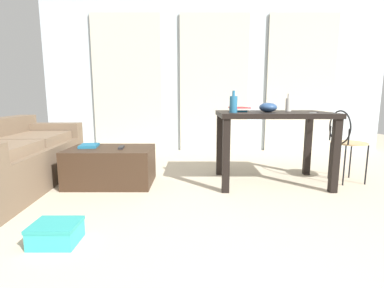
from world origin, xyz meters
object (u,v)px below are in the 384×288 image
Objects in this scene: scissors at (316,113)px; couch at (12,160)px; bottle_near at (234,104)px; bowl at (269,107)px; craft_table at (273,123)px; book_stack at (239,109)px; shoebox at (57,233)px; bottle_far at (289,104)px; wire_chair at (345,138)px; magazine at (90,146)px; coffee_table at (112,166)px; tv_remote_primary at (122,147)px.

couch is at bearing 179.39° from scissors.
bowl is at bearing 12.59° from bottle_near.
craft_table is 0.39m from book_stack.
shoebox is (-1.75, -1.34, -0.59)m from craft_table.
bowl is at bearing -146.85° from bottle_far.
wire_chair is 2.81m from magazine.
shoebox is at bearing -151.91° from wire_chair.
shoebox is at bearing -143.33° from bottle_far.
coffee_table is 0.34m from magazine.
bottle_near is at bearing -14.06° from magazine.
bowl reaches higher than coffee_table.
bowl is (0.38, 0.08, -0.04)m from bottle_near.
coffee_table is 5.88× the size of tv_remote_primary.
coffee_table is at bearing -178.29° from wire_chair.
book_stack is (-0.36, 0.05, 0.15)m from craft_table.
shoebox is (-1.39, -1.39, -0.74)m from book_stack.
coffee_table is at bearing -175.80° from book_stack.
tv_remote_primary is 0.39m from magazine.
wire_chair is 4.30× the size of bowl.
magazine is (-2.20, -0.10, -0.45)m from bottle_far.
wire_chair is 2.72× the size of shoebox.
bottle_near is 1.63m from magazine.
scissors is at bearing -4.27° from coffee_table.
bottle_near is at bearing -4.29° from coffee_table.
coffee_table is 2.07m from bottle_far.
bottle_far is at bearing 6.20° from book_stack.
tv_remote_primary is 0.51× the size of shoebox.
wire_chair is 0.71m from bottle_far.
coffee_table is at bearing -178.43° from craft_table.
scissors is at bearing 28.09° from shoebox.
scissors is (0.17, -0.32, -0.08)m from bottle_far.
bottle_near reaches higher than tv_remote_primary.
craft_table is at bearing 1.57° from coffee_table.
magazine is at bearing 174.61° from scissors.
craft_table is (2.76, 0.17, 0.37)m from couch.
coffee_table is 1.52m from book_stack.
book_stack is 1.33m from tv_remote_primary.
magazine is at bearing 177.66° from bowl.
coffee_table is 3.03× the size of shoebox.
bottle_far is 1.04× the size of bowl.
bowl is 1.98m from magazine.
coffee_table reaches higher than shoebox.
magazine is at bearing 14.15° from couch.
bowl is 0.63× the size of shoebox.
bottle_far is 2.56m from shoebox.
book_stack is 2.73× the size of scissors.
couch is 1.02m from coffee_table.
bottle_near is at bearing 42.43° from shoebox.
wire_chair is 0.57m from scissors.
magazine is (-2.00, 0.02, -0.25)m from craft_table.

